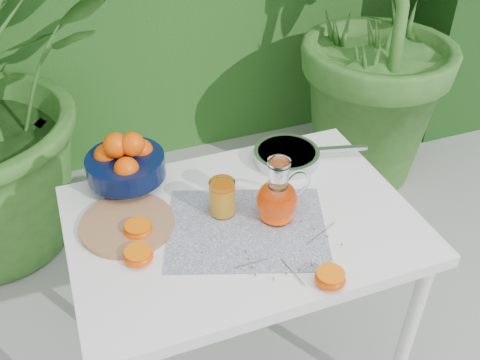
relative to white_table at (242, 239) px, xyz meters
name	(u,v)px	position (x,y,z in m)	size (l,w,h in m)	color
potted_plant_right	(370,15)	(1.04, 1.04, 0.20)	(1.74, 1.74, 1.74)	#305F20
white_table	(242,239)	(0.00, 0.00, 0.00)	(1.00, 0.70, 0.75)	white
placemat	(247,228)	(0.00, -0.04, 0.08)	(0.45, 0.35, 0.00)	#0C1E48
cutting_board	(127,224)	(-0.32, 0.09, 0.09)	(0.27, 0.27, 0.02)	#976344
fruit_bowl	(125,162)	(-0.28, 0.28, 0.17)	(0.26, 0.26, 0.19)	black
juice_pitcher	(278,198)	(0.10, -0.03, 0.15)	(0.18, 0.14, 0.20)	white
juice_tumbler	(222,198)	(-0.05, 0.05, 0.14)	(0.10, 0.10, 0.11)	white
saute_pan	(287,155)	(0.25, 0.22, 0.10)	(0.40, 0.27, 0.04)	#B5B4B9
orange_halves	(199,254)	(-0.16, -0.11, 0.10)	(0.55, 0.45, 0.04)	#F64702
thyme_sprigs	(290,254)	(0.07, -0.19, 0.09)	(0.34, 0.23, 0.01)	brown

